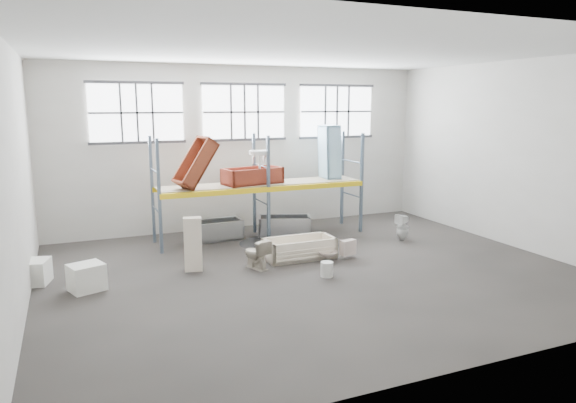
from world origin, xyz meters
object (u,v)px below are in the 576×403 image
toilet_white (403,227)px  steel_tub_right (284,226)px  steel_tub_left (215,230)px  bathtub_beige (299,248)px  cistern_tall (193,244)px  rust_tub_flat (252,176)px  toilet_beige (256,254)px  bucket (327,269)px  blue_tub_upright (329,152)px  carton_near (87,277)px

toilet_white → steel_tub_right: 3.44m
toilet_white → steel_tub_left: (-4.96, 2.11, -0.10)m
bathtub_beige → cistern_tall: bearing=179.0°
toilet_white → rust_tub_flat: 4.54m
toilet_beige → bucket: size_ratio=2.14×
toilet_beige → steel_tub_right: bearing=-144.3°
steel_tub_right → blue_tub_upright: size_ratio=0.93×
bathtub_beige → blue_tub_upright: blue_tub_upright is taller
cistern_tall → carton_near: bearing=-157.1°
toilet_beige → rust_tub_flat: bearing=-127.7°
steel_tub_left → rust_tub_flat: bearing=-11.4°
bathtub_beige → cistern_tall: 2.72m
bucket → toilet_white: bearing=30.4°
bathtub_beige → blue_tub_upright: bearing=50.4°
toilet_white → cistern_tall: bearing=-98.1°
bathtub_beige → steel_tub_right: size_ratio=1.15×
steel_tub_left → cistern_tall: bearing=-115.3°
cistern_tall → steel_tub_right: (3.25, 2.28, -0.35)m
cistern_tall → toilet_white: cistern_tall is taller
toilet_beige → cistern_tall: cistern_tall is taller
cistern_tall → blue_tub_upright: 5.75m
steel_tub_left → blue_tub_upright: bearing=-0.2°
toilet_white → steel_tub_right: toilet_white is taller
bathtub_beige → carton_near: 5.06m
cistern_tall → blue_tub_upright: (4.86, 2.53, 1.76)m
cistern_tall → rust_tub_flat: rust_tub_flat is taller
toilet_beige → bucket: (1.28, -1.18, -0.19)m
bathtub_beige → toilet_white: bearing=8.5°
toilet_white → blue_tub_upright: bearing=-160.3°
bucket → carton_near: (-5.04, 1.17, 0.12)m
steel_tub_left → rust_tub_flat: rust_tub_flat is taller
steel_tub_right → carton_near: size_ratio=2.31×
cistern_tall → steel_tub_left: bearing=77.1°
bathtub_beige → toilet_beige: 1.34m
steel_tub_right → blue_tub_upright: blue_tub_upright is taller
toilet_beige → bathtub_beige: bearing=175.8°
carton_near → toilet_white: bearing=5.9°
bathtub_beige → carton_near: size_ratio=2.66×
steel_tub_right → bucket: size_ratio=4.54×
bucket → carton_near: 5.17m
steel_tub_left → bucket: size_ratio=4.56×
cistern_tall → bathtub_beige: bearing=11.1°
blue_tub_upright → carton_near: size_ratio=2.47×
toilet_beige → rust_tub_flat: 3.23m
cistern_tall → steel_tub_right: cistern_tall is taller
toilet_white → blue_tub_upright: blue_tub_upright is taller
blue_tub_upright → carton_near: (-7.21, -2.97, -2.11)m
cistern_tall → blue_tub_upright: size_ratio=0.78×
steel_tub_left → blue_tub_upright: size_ratio=0.94×
cistern_tall → toilet_beige: bearing=-4.4°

